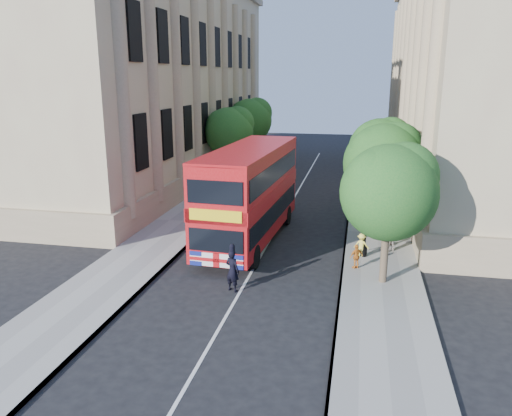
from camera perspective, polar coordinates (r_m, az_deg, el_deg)
The scene contains 17 objects.
ground at distance 20.11m, azimuth -2.47°, elevation -10.65°, with size 120.00×120.00×0.00m, color black.
pavement_right at distance 28.90m, azimuth 13.68°, elevation -2.87°, with size 3.50×80.00×0.12m, color gray.
pavement_left at distance 30.66m, azimuth -8.31°, elevation -1.58°, with size 3.50×80.00×0.12m, color gray.
building_right at distance 42.58m, azimuth 25.17°, elevation 13.98°, with size 12.00×38.00×18.00m, color tan.
building_left at distance 45.44m, azimuth -12.41°, elevation 14.97°, with size 12.00×38.00×18.00m, color tan.
tree_right_near at distance 21.11m, azimuth 15.08°, elevation 2.29°, with size 4.00×4.00×6.08m.
tree_right_mid at distance 26.96m, azimuth 14.49°, elevation 5.41°, with size 4.20×4.20×6.37m.
tree_right_far at distance 32.91m, azimuth 14.08°, elevation 6.84°, with size 4.00×4.00×6.15m.
tree_left_far at distance 41.19m, azimuth -3.05°, elevation 8.98°, with size 4.00×4.00×6.30m.
tree_left_back at distance 48.91m, azimuth -0.62°, elevation 10.24°, with size 4.20×4.20×6.65m.
lamp_post at distance 24.36m, azimuth 12.50°, elevation -0.11°, with size 0.32×0.32×5.16m.
double_decker_bus at distance 26.35m, azimuth -0.71°, elevation 1.91°, with size 3.48×10.91×4.97m.
box_van at distance 33.04m, azimuth 0.47°, elevation 1.96°, with size 2.27×4.70×2.60m.
police_constable at distance 20.71m, azimuth -2.71°, elevation -7.16°, with size 0.65×0.43×1.79m, color black.
woman_pedestrian at distance 25.82m, azimuth 14.84°, elevation -3.03°, with size 0.80×0.62×1.65m, color beige.
child_a at distance 23.29m, azimuth 11.40°, elevation -5.44°, with size 0.67×0.28×1.14m, color orange.
child_b at distance 24.85m, azimuth 11.97°, elevation -4.15°, with size 0.75×0.43×1.16m, color #F5E753.
Camera 1 is at (4.55, -17.57, 8.66)m, focal length 35.00 mm.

